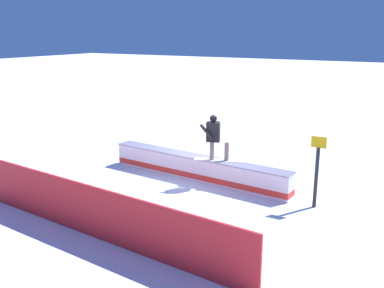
{
  "coord_description": "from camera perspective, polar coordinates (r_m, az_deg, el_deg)",
  "views": [
    {
      "loc": [
        -6.43,
        11.43,
        4.62
      ],
      "look_at": [
        -0.4,
        1.03,
        1.46
      ],
      "focal_mm": 40.31,
      "sensor_mm": 36.0,
      "label": 1
    }
  ],
  "objects": [
    {
      "name": "safety_fence",
      "position": [
        10.14,
        -12.56,
        -8.87
      ],
      "size": [
        8.2,
        0.7,
        1.25
      ],
      "primitive_type": "cube",
      "rotation": [
        0.0,
        0.0,
        -0.08
      ],
      "color": "red",
      "rests_on": "ground_plane"
    },
    {
      "name": "ground_plane",
      "position": [
        13.91,
        0.7,
        -4.69
      ],
      "size": [
        120.0,
        120.0,
        0.0
      ],
      "primitive_type": "plane",
      "color": "white"
    },
    {
      "name": "trail_marker",
      "position": [
        11.91,
        16.18,
        -3.32
      ],
      "size": [
        0.4,
        0.1,
        1.97
      ],
      "color": "#262628",
      "rests_on": "ground_plane"
    },
    {
      "name": "snowboarder",
      "position": [
        13.08,
        3.03,
        1.04
      ],
      "size": [
        1.55,
        0.74,
        1.41
      ],
      "color": "silver",
      "rests_on": "grind_box"
    },
    {
      "name": "grind_box",
      "position": [
        13.79,
        0.71,
        -3.31
      ],
      "size": [
        6.39,
        1.05,
        0.78
      ],
      "color": "white",
      "rests_on": "ground_plane"
    }
  ]
}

